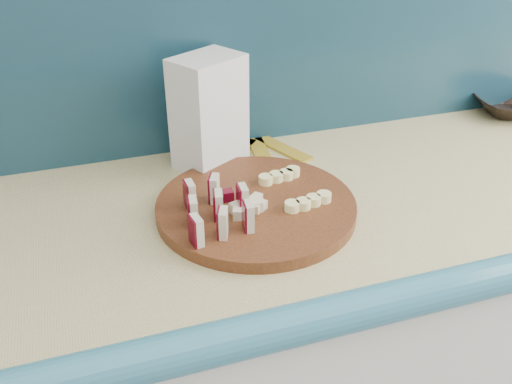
{
  "coord_description": "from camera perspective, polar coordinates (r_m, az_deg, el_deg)",
  "views": [
    {
      "loc": [
        -0.32,
        0.67,
        1.46
      ],
      "look_at": [
        -0.05,
        1.49,
        0.95
      ],
      "focal_mm": 40.0,
      "sensor_mm": 36.0,
      "label": 1
    }
  ],
  "objects": [
    {
      "name": "banana_peel",
      "position": [
        1.24,
        0.29,
        4.28
      ],
      "size": [
        0.21,
        0.18,
        0.01
      ],
      "rotation": [
        0.0,
        0.0,
        -0.3
      ],
      "color": "gold",
      "rests_on": "kitchen_counter"
    },
    {
      "name": "kitchen_counter",
      "position": [
        1.37,
        6.14,
        -16.87
      ],
      "size": [
        2.2,
        0.63,
        0.91
      ],
      "color": "white",
      "rests_on": "ground"
    },
    {
      "name": "flour_bag",
      "position": [
        1.14,
        -4.73,
        7.87
      ],
      "size": [
        0.16,
        0.15,
        0.23
      ],
      "primitive_type": "cube",
      "rotation": [
        0.0,
        0.0,
        0.52
      ],
      "color": "silver",
      "rests_on": "kitchen_counter"
    },
    {
      "name": "apple_wedges",
      "position": [
        0.95,
        -4.08,
        -1.64
      ],
      "size": [
        0.12,
        0.15,
        0.05
      ],
      "color": "beige",
      "rests_on": "cutting_board"
    },
    {
      "name": "cutting_board",
      "position": [
        1.02,
        0.0,
        -1.51
      ],
      "size": [
        0.4,
        0.4,
        0.02
      ],
      "primitive_type": "cylinder",
      "rotation": [
        0.0,
        0.0,
        0.14
      ],
      "color": "#44200E",
      "rests_on": "kitchen_counter"
    },
    {
      "name": "apple_chunks",
      "position": [
        1.0,
        -1.12,
        -0.86
      ],
      "size": [
        0.06,
        0.06,
        0.02
      ],
      "color": "#F5E7C4",
      "rests_on": "cutting_board"
    },
    {
      "name": "banana_slices",
      "position": [
        1.04,
        3.78,
        0.39
      ],
      "size": [
        0.11,
        0.14,
        0.02
      ],
      "color": "#FFF59B",
      "rests_on": "cutting_board"
    },
    {
      "name": "backsplash",
      "position": [
        1.23,
        2.39,
        16.35
      ],
      "size": [
        2.2,
        0.02,
        0.5
      ],
      "primitive_type": "cube",
      "color": "teal",
      "rests_on": "kitchen_counter"
    },
    {
      "name": "brown_bowl",
      "position": [
        1.56,
        24.14,
        8.01
      ],
      "size": [
        0.22,
        0.22,
        0.05
      ],
      "primitive_type": "imported",
      "rotation": [
        0.0,
        0.0,
        -0.24
      ],
      "color": "black",
      "rests_on": "kitchen_counter"
    }
  ]
}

